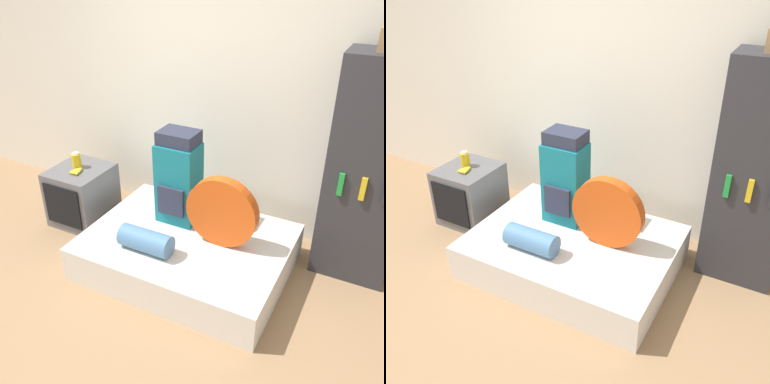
% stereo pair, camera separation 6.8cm
% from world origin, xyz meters
% --- Properties ---
extents(ground_plane, '(16.00, 16.00, 0.00)m').
position_xyz_m(ground_plane, '(0.00, 0.00, 0.00)').
color(ground_plane, '#997551').
extents(wall_back, '(8.00, 0.05, 2.60)m').
position_xyz_m(wall_back, '(0.00, 1.70, 1.30)').
color(wall_back, silver).
rests_on(wall_back, ground_plane).
extents(bed, '(1.69, 1.28, 0.31)m').
position_xyz_m(bed, '(0.18, 0.80, 0.16)').
color(bed, silver).
rests_on(bed, ground_plane).
extents(backpack, '(0.35, 0.30, 0.84)m').
position_xyz_m(backpack, '(-0.02, 1.02, 0.72)').
color(backpack, '#14707F').
rests_on(backpack, bed).
extents(tent_bag, '(0.60, 0.10, 0.60)m').
position_xyz_m(tent_bag, '(0.47, 0.85, 0.61)').
color(tent_bag, '#D14C14').
rests_on(tent_bag, bed).
extents(sleeping_roll, '(0.44, 0.19, 0.19)m').
position_xyz_m(sleeping_roll, '(-0.03, 0.48, 0.41)').
color(sleeping_roll, teal).
rests_on(sleeping_roll, bed).
extents(television, '(0.53, 0.59, 0.58)m').
position_xyz_m(television, '(-1.12, 0.98, 0.29)').
color(television, '#5B5B60').
rests_on(television, ground_plane).
extents(canister, '(0.09, 0.09, 0.15)m').
position_xyz_m(canister, '(-1.16, 1.02, 0.65)').
color(canister, gold).
rests_on(canister, television).
extents(banana_bunch, '(0.11, 0.15, 0.03)m').
position_xyz_m(banana_bunch, '(-1.08, 0.92, 0.59)').
color(banana_bunch, yellow).
rests_on(banana_bunch, television).
extents(bookshelf, '(0.61, 0.42, 1.85)m').
position_xyz_m(bookshelf, '(1.45, 1.41, 0.92)').
color(bookshelf, '#2D2D33').
rests_on(bookshelf, ground_plane).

